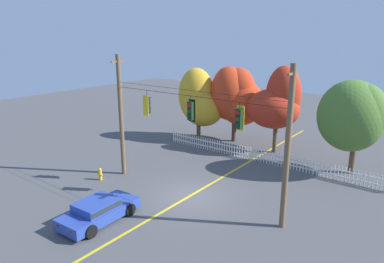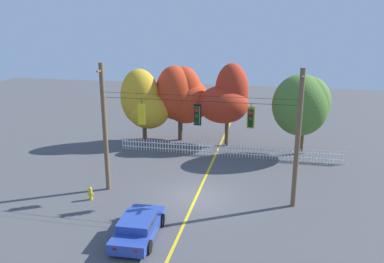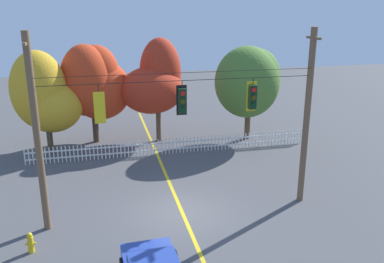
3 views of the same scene
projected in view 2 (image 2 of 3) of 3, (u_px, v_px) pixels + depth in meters
name	position (u px, v px, depth m)	size (l,w,h in m)	color
ground	(196.00, 197.00, 24.18)	(80.00, 80.00, 0.00)	#4C4C4F
lane_centerline_stripe	(196.00, 197.00, 24.18)	(0.16, 36.00, 0.01)	gold
signal_support_span	(197.00, 133.00, 23.06)	(11.55, 1.10, 7.90)	brown
traffic_signal_westbound_side	(142.00, 114.00, 23.42)	(0.43, 0.38, 1.52)	black
traffic_signal_southbound_primary	(197.00, 115.00, 22.77)	(0.43, 0.38, 1.44)	black
traffic_signal_northbound_primary	(251.00, 118.00, 22.18)	(0.43, 0.38, 1.45)	black
white_picket_fence	(228.00, 150.00, 30.93)	(17.19, 0.06, 0.98)	white
autumn_maple_near_fence	(144.00, 103.00, 33.64)	(4.12, 3.37, 6.28)	brown
autumn_maple_mid	(182.00, 96.00, 33.99)	(4.43, 3.67, 6.50)	#473828
autumn_oak_far_east	(226.00, 99.00, 32.91)	(4.17, 3.58, 6.80)	brown
autumn_maple_far_west	(303.00, 104.00, 30.20)	(4.30, 4.15, 6.31)	brown
parked_car	(138.00, 226.00, 19.63)	(2.06, 4.18, 1.15)	#28429E
fire_hydrant	(91.00, 193.00, 23.72)	(0.38, 0.22, 0.80)	gold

